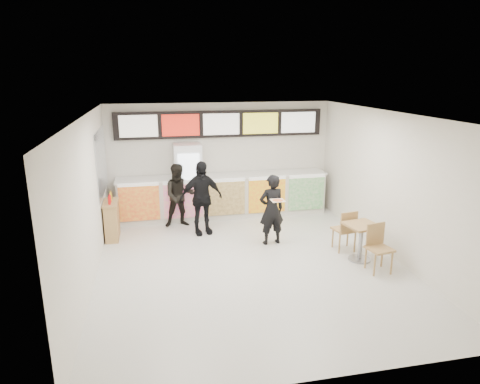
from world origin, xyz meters
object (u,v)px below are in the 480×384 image
object	(u,v)px
service_counter	(224,196)
customer_main	(272,210)
condiment_ledge	(112,220)
customer_left	(179,196)
drinks_fridge	(188,182)
customer_mid	(201,198)
cafe_table	(361,235)

from	to	relation	value
service_counter	customer_main	world-z (taller)	customer_main
condiment_ledge	customer_left	bearing A→B (deg)	17.85
service_counter	drinks_fridge	distance (m)	1.03
condiment_ledge	customer_main	bearing A→B (deg)	-16.62
service_counter	customer_left	bearing A→B (deg)	-155.84
drinks_fridge	condiment_ledge	size ratio (longest dim) A/B	1.88
drinks_fridge	customer_left	xyz separation A→B (m)	(-0.27, -0.56, -0.20)
customer_main	customer_mid	bearing A→B (deg)	-40.46
customer_mid	cafe_table	world-z (taller)	customer_mid
drinks_fridge	customer_left	world-z (taller)	drinks_fridge
customer_left	customer_main	bearing A→B (deg)	-42.24
drinks_fridge	customer_left	distance (m)	0.65
service_counter	cafe_table	world-z (taller)	service_counter
customer_main	condiment_ledge	size ratio (longest dim) A/B	1.51
customer_left	customer_mid	bearing A→B (deg)	-56.23
cafe_table	customer_mid	bearing A→B (deg)	133.80
customer_mid	service_counter	bearing A→B (deg)	45.13
customer_main	customer_left	world-z (taller)	customer_main
customer_mid	condiment_ledge	bearing A→B (deg)	164.43
customer_left	cafe_table	distance (m)	4.49
customer_main	customer_left	xyz separation A→B (m)	(-1.93, 1.58, -0.00)
customer_mid	condiment_ledge	size ratio (longest dim) A/B	1.68
service_counter	drinks_fridge	world-z (taller)	drinks_fridge
drinks_fridge	condiment_ledge	world-z (taller)	drinks_fridge
drinks_fridge	customer_mid	world-z (taller)	drinks_fridge
customer_mid	condiment_ledge	xyz separation A→B (m)	(-2.08, 0.11, -0.43)
service_counter	condiment_ledge	world-z (taller)	service_counter
service_counter	condiment_ledge	size ratio (longest dim) A/B	5.24
service_counter	customer_left	world-z (taller)	customer_left
drinks_fridge	customer_main	world-z (taller)	drinks_fridge
service_counter	customer_main	bearing A→B (deg)	-71.12
cafe_table	drinks_fridge	bearing A→B (deg)	123.36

